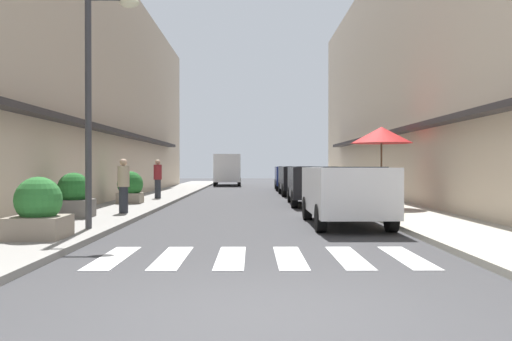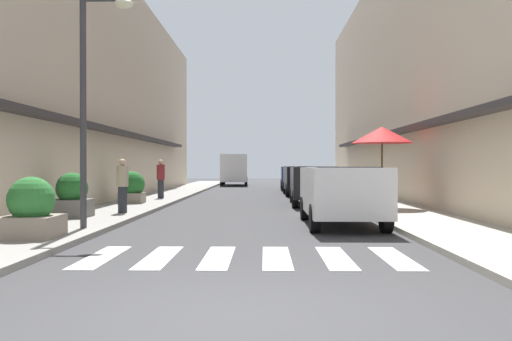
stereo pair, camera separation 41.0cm
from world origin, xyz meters
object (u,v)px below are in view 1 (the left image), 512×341
(parked_car_mid, at_px, (313,181))
(parked_car_far, at_px, (298,177))
(parked_car_distant, at_px, (290,175))
(planter_corner, at_px, (38,211))
(pedestrian_walking_near, at_px, (124,185))
(planter_far, at_px, (130,188))
(street_lamp, at_px, (97,83))
(pedestrian_walking_far, at_px, (158,178))
(cafe_umbrella, at_px, (381,136))
(planter_midblock, at_px, (74,197))
(parked_car_near, at_px, (345,189))
(delivery_van, at_px, (227,167))

(parked_car_mid, xyz_separation_m, parked_car_far, (0.00, 6.72, -0.00))
(parked_car_mid, height_order, parked_car_distant, same)
(parked_car_distant, xyz_separation_m, planter_corner, (-6.37, -22.67, -0.28))
(pedestrian_walking_near, bearing_deg, parked_car_mid, 145.38)
(parked_car_distant, distance_m, planter_far, 14.87)
(street_lamp, distance_m, pedestrian_walking_near, 4.48)
(street_lamp, relative_size, pedestrian_walking_far, 3.16)
(cafe_umbrella, height_order, planter_midblock, cafe_umbrella)
(parked_car_near, relative_size, planter_midblock, 3.58)
(parked_car_far, relative_size, cafe_umbrella, 1.60)
(parked_car_mid, distance_m, planter_midblock, 9.33)
(planter_midblock, bearing_deg, parked_car_far, 61.15)
(parked_car_mid, relative_size, planter_midblock, 3.71)
(parked_car_distant, height_order, street_lamp, street_lamp)
(delivery_van, relative_size, planter_midblock, 4.58)
(parked_car_near, bearing_deg, pedestrian_walking_far, 124.43)
(delivery_van, bearing_deg, parked_car_far, -72.96)
(parked_car_mid, distance_m, pedestrian_walking_far, 6.70)
(delivery_van, relative_size, planter_corner, 4.68)
(parked_car_far, distance_m, pedestrian_walking_far, 7.74)
(parked_car_far, relative_size, planter_corner, 3.66)
(parked_car_far, xyz_separation_m, planter_midblock, (-7.06, -12.82, -0.25))
(parked_car_far, bearing_deg, planter_far, -132.62)
(delivery_van, height_order, pedestrian_walking_far, delivery_van)
(parked_car_near, relative_size, parked_car_mid, 0.96)
(planter_midblock, bearing_deg, parked_car_distant, 69.25)
(parked_car_near, xyz_separation_m, parked_car_distant, (-0.00, 19.51, -0.00))
(cafe_umbrella, relative_size, planter_corner, 2.29)
(planter_corner, distance_m, pedestrian_walking_far, 12.37)
(pedestrian_walking_far, bearing_deg, planter_far, 47.60)
(parked_car_far, relative_size, pedestrian_walking_far, 2.60)
(parked_car_far, distance_m, planter_midblock, 14.64)
(cafe_umbrella, relative_size, pedestrian_walking_far, 1.63)
(parked_car_mid, relative_size, pedestrian_walking_far, 2.70)
(parked_car_far, height_order, cafe_umbrella, cafe_umbrella)
(parked_car_far, distance_m, cafe_umbrella, 9.66)
(delivery_van, distance_m, planter_midblock, 26.78)
(delivery_van, relative_size, pedestrian_walking_far, 3.33)
(parked_car_distant, relative_size, cafe_umbrella, 1.61)
(street_lamp, bearing_deg, pedestrian_walking_near, 95.26)
(parked_car_distant, distance_m, pedestrian_walking_near, 18.35)
(parked_car_distant, height_order, planter_midblock, parked_car_distant)
(parked_car_far, bearing_deg, pedestrian_walking_far, -144.63)
(planter_corner, height_order, pedestrian_walking_far, pedestrian_walking_far)
(street_lamp, relative_size, planter_corner, 4.44)
(parked_car_mid, xyz_separation_m, pedestrian_walking_far, (-6.31, 2.24, 0.06))
(street_lamp, bearing_deg, parked_car_near, 15.70)
(parked_car_far, height_order, pedestrian_walking_far, pedestrian_walking_far)
(parked_car_mid, xyz_separation_m, planter_midblock, (-7.06, -6.09, -0.25))
(street_lamp, bearing_deg, planter_midblock, 118.59)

